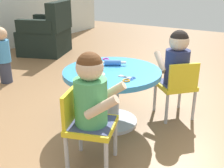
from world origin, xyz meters
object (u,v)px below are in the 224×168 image
seated_child_left (91,93)px  toddler_standing (3,54)px  child_chair_right (177,86)px  craft_scissors (129,78)px  craft_table (112,85)px  seated_child_right (177,60)px  armchair_dark (47,35)px  child_chair_left (86,124)px  rolling_pin (113,63)px

seated_child_left → toddler_standing: size_ratio=0.76×
child_chair_right → craft_scissors: size_ratio=3.94×
craft_table → craft_scissors: size_ratio=5.93×
seated_child_right → craft_table: bearing=136.2°
craft_table → armchair_dark: bearing=55.5°
child_chair_left → rolling_pin: size_ratio=2.52×
seated_child_right → child_chair_right: bearing=-134.3°
rolling_pin → craft_scissors: size_ratio=1.56×
seated_child_right → toddler_standing: size_ratio=0.76×
seated_child_left → toddler_standing: (0.74, 1.81, -0.17)m
seated_child_left → seated_child_right: bearing=-12.7°
seated_child_left → craft_scissors: seated_child_left is taller
toddler_standing → craft_scissors: (-0.29, -1.83, 0.13)m
toddler_standing → child_chair_left: bearing=-113.2°
child_chair_left → child_chair_right: (0.96, -0.29, 0.00)m
armchair_dark → craft_table: bearing=-124.5°
child_chair_left → seated_child_left: 0.23m
child_chair_right → toddler_standing: size_ratio=0.80×
child_chair_right → craft_scissors: (-0.49, 0.22, 0.19)m
seated_child_left → child_chair_right: size_ratio=0.95×
armchair_dark → toddler_standing: size_ratio=1.36×
child_chair_right → seated_child_right: 0.23m
child_chair_right → craft_scissors: child_chair_right is taller
craft_table → craft_scissors: craft_scissors is taller
seated_child_right → craft_scissors: (-0.52, 0.20, -0.04)m
armchair_dark → seated_child_left: bearing=-131.0°
armchair_dark → child_chair_right: bearing=-112.8°
seated_child_left → child_chair_right: 1.01m
craft_scissors → seated_child_left: bearing=177.0°
armchair_dark → toddler_standing: (-1.29, -0.53, 0.05)m
child_chair_left → armchair_dark: (2.05, 2.30, 0.00)m
child_chair_right → toddler_standing: 2.06m
child_chair_left → rolling_pin: (0.68, 0.21, 0.21)m
seated_child_right → toddler_standing: seated_child_right is taller
seated_child_left → child_chair_right: bearing=-14.7°
armchair_dark → child_chair_left: bearing=-131.7°
craft_table → seated_child_left: seated_child_left is taller
armchair_dark → seated_child_right: bearing=-112.5°
child_chair_right → craft_scissors: 0.57m
seated_child_right → child_chair_left: bearing=165.4°
rolling_pin → craft_table: bearing=-151.7°
child_chair_left → seated_child_right: bearing=-14.6°
craft_table → child_chair_left: bearing=-165.5°
toddler_standing → child_chair_right: bearing=-84.3°
toddler_standing → rolling_pin: size_ratio=3.16×
child_chair_left → toddler_standing: size_ratio=0.80×
child_chair_left → seated_child_right: seated_child_right is taller
armchair_dark → craft_scissors: armchair_dark is taller
seated_child_left → toddler_standing: bearing=67.6°
child_chair_left → seated_child_right: size_ratio=1.05×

